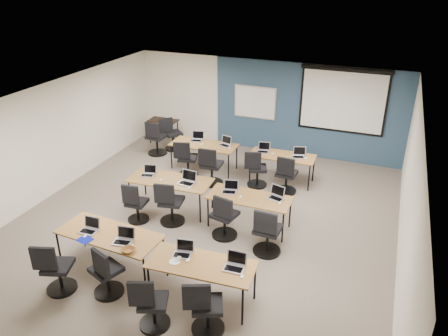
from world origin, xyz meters
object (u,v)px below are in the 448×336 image
at_px(laptop_1, 124,238).
at_px(laptop_9, 225,143).
at_px(laptop_6, 230,189).
at_px(laptop_5, 188,180).
at_px(task_chair_9, 211,169).
at_px(training_table_front_right, 201,266).
at_px(whiteboard, 255,102).
at_px(task_chair_1, 106,276).
at_px(training_table_mid_right, 249,199).
at_px(laptop_0, 90,228).
at_px(task_chair_7, 267,235).
at_px(task_chair_8, 186,162).
at_px(task_chair_0, 56,272).
at_px(laptop_11, 299,154).
at_px(spare_chair_b, 156,141).
at_px(task_chair_3, 205,311).
at_px(laptop_4, 149,173).
at_px(laptop_7, 276,195).
at_px(task_chair_2, 151,307).
at_px(task_chair_6, 224,220).
at_px(task_chair_11, 286,178).
at_px(training_table_back_right, 282,157).
at_px(laptop_8, 197,138).
at_px(task_chair_4, 136,206).
at_px(projector_screen, 343,97).
at_px(training_table_mid_left, 170,181).
at_px(task_chair_5, 170,206).
at_px(spare_chair_a, 172,136).
at_px(utility_table, 163,123).
at_px(laptop_3, 235,264).
at_px(training_table_front_left, 109,235).
at_px(training_table_back_left, 204,146).

distance_m(laptop_1, laptop_9, 4.82).
height_order(laptop_6, laptop_9, same).
relative_size(laptop_5, task_chair_9, 0.35).
bearing_deg(laptop_9, training_table_front_right, -56.21).
bearing_deg(laptop_9, whiteboard, 98.96).
relative_size(training_table_front_right, task_chair_1, 1.79).
bearing_deg(laptop_5, laptop_9, 94.13).
bearing_deg(training_table_mid_right, laptop_0, -135.64).
xyz_separation_m(laptop_6, task_chair_7, (1.09, -0.86, -0.36)).
xyz_separation_m(training_table_mid_right, task_chair_8, (-2.33, 1.74, -0.27)).
distance_m(task_chair_0, laptop_11, 6.33).
bearing_deg(spare_chair_b, task_chair_3, -51.29).
height_order(laptop_4, laptop_7, laptop_7).
bearing_deg(task_chair_2, task_chair_6, 65.95).
bearing_deg(task_chair_9, task_chair_11, 3.17).
height_order(training_table_back_right, spare_chair_b, spare_chair_b).
distance_m(laptop_1, laptop_5, 2.45).
xyz_separation_m(laptop_7, laptop_8, (-2.90, 2.33, 0.00)).
bearing_deg(laptop_6, task_chair_0, -134.98).
relative_size(whiteboard, task_chair_6, 1.26).
height_order(task_chair_3, spare_chair_b, spare_chair_b).
bearing_deg(training_table_front_right, task_chair_9, 107.18).
xyz_separation_m(whiteboard, task_chair_4, (-1.10, -4.95, -1.06)).
relative_size(laptop_5, laptop_8, 1.09).
bearing_deg(laptop_7, training_table_front_right, -86.05).
height_order(projector_screen, laptop_4, projector_screen).
bearing_deg(laptop_5, task_chair_8, 120.90).
distance_m(training_table_front_right, training_table_mid_left, 3.16).
height_order(training_table_back_right, task_chair_7, task_chair_7).
bearing_deg(laptop_6, laptop_9, 99.75).
relative_size(training_table_mid_right, laptop_1, 5.40).
bearing_deg(task_chair_5, laptop_11, 43.75).
height_order(task_chair_2, spare_chair_a, spare_chair_a).
bearing_deg(utility_table, laptop_3, -52.37).
relative_size(task_chair_3, task_chair_8, 0.99).
bearing_deg(spare_chair_a, laptop_3, -102.17).
xyz_separation_m(training_table_mid_left, training_table_back_right, (2.03, 2.27, -0.01)).
relative_size(laptop_4, task_chair_11, 0.30).
relative_size(training_table_front_left, utility_table, 2.15).
bearing_deg(laptop_11, task_chair_4, -149.32).
distance_m(training_table_back_right, task_chair_9, 1.86).
xyz_separation_m(training_table_front_left, laptop_1, (0.39, -0.11, 0.10)).
bearing_deg(training_table_back_left, spare_chair_b, 166.54).
bearing_deg(laptop_1, task_chair_1, -100.14).
height_order(projector_screen, task_chair_0, projector_screen).
bearing_deg(laptop_11, task_chair_6, -122.73).
height_order(training_table_back_right, task_chair_6, task_chair_6).
relative_size(training_table_front_right, spare_chair_b, 1.71).
xyz_separation_m(training_table_back_left, spare_chair_b, (-1.72, 0.40, -0.25)).
bearing_deg(task_chair_8, task_chair_5, -89.05).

